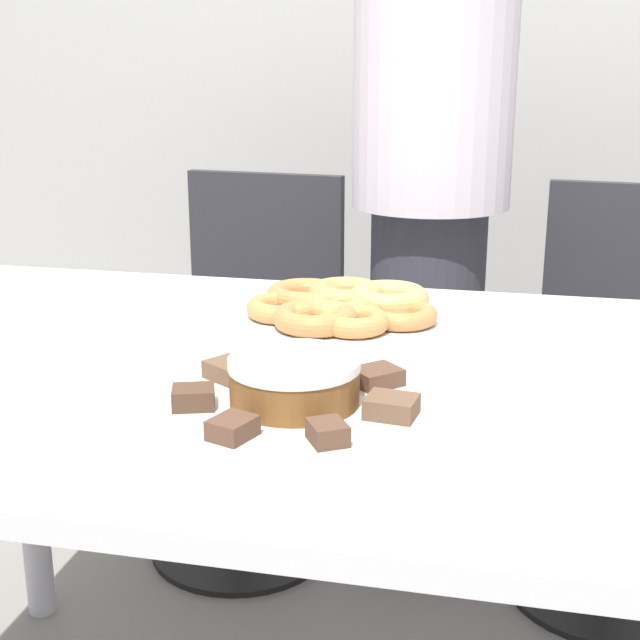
% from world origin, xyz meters
% --- Properties ---
extents(wall_back, '(8.00, 0.05, 2.60)m').
position_xyz_m(wall_back, '(0.00, 1.56, 1.30)').
color(wall_back, beige).
rests_on(wall_back, ground_plane).
extents(table, '(1.63, 0.93, 0.76)m').
position_xyz_m(table, '(0.00, 0.00, 0.68)').
color(table, white).
rests_on(table, ground_plane).
extents(person_standing, '(0.34, 0.34, 1.72)m').
position_xyz_m(person_standing, '(0.03, 0.83, 0.91)').
color(person_standing, '#383842').
rests_on(person_standing, ground_plane).
extents(office_chair_left, '(0.48, 0.48, 0.90)m').
position_xyz_m(office_chair_left, '(-0.40, 0.81, 0.43)').
color(office_chair_left, black).
rests_on(office_chair_left, ground_plane).
extents(office_chair_right, '(0.48, 0.48, 0.90)m').
position_xyz_m(office_chair_right, '(0.47, 0.81, 0.43)').
color(office_chair_right, black).
rests_on(office_chair_right, ground_plane).
extents(plate_cake, '(0.32, 0.32, 0.01)m').
position_xyz_m(plate_cake, '(-0.03, -0.16, 0.77)').
color(plate_cake, white).
rests_on(plate_cake, table).
extents(plate_donuts, '(0.33, 0.33, 0.01)m').
position_xyz_m(plate_donuts, '(-0.05, 0.21, 0.77)').
color(plate_donuts, white).
rests_on(plate_donuts, table).
extents(frosted_cake, '(0.16, 0.16, 0.06)m').
position_xyz_m(frosted_cake, '(-0.03, -0.16, 0.80)').
color(frosted_cake, brown).
rests_on(frosted_cake, plate_cake).
extents(lamington_0, '(0.06, 0.06, 0.02)m').
position_xyz_m(lamington_0, '(-0.14, -0.20, 0.79)').
color(lamington_0, '#513828').
rests_on(lamington_0, plate_cake).
extents(lamington_1, '(0.06, 0.06, 0.02)m').
position_xyz_m(lamington_1, '(-0.07, -0.28, 0.79)').
color(lamington_1, brown).
rests_on(lamington_1, plate_cake).
extents(lamington_2, '(0.05, 0.06, 0.02)m').
position_xyz_m(lamington_2, '(0.03, -0.27, 0.79)').
color(lamington_2, brown).
rests_on(lamington_2, plate_cake).
extents(lamington_3, '(0.06, 0.06, 0.02)m').
position_xyz_m(lamington_3, '(0.09, -0.18, 0.79)').
color(lamington_3, brown).
rests_on(lamington_3, plate_cake).
extents(lamington_4, '(0.07, 0.07, 0.02)m').
position_xyz_m(lamington_4, '(0.06, -0.08, 0.79)').
color(lamington_4, brown).
rests_on(lamington_4, plate_cake).
extents(lamington_5, '(0.06, 0.06, 0.02)m').
position_xyz_m(lamington_5, '(-0.04, -0.04, 0.79)').
color(lamington_5, '#513828').
rests_on(lamington_5, plate_cake).
extents(lamington_6, '(0.08, 0.07, 0.02)m').
position_xyz_m(lamington_6, '(-0.13, -0.10, 0.79)').
color(lamington_6, brown).
rests_on(lamington_6, plate_cake).
extents(donut_0, '(0.11, 0.11, 0.04)m').
position_xyz_m(donut_0, '(-0.05, 0.21, 0.79)').
color(donut_0, tan).
rests_on(donut_0, plate_donuts).
extents(donut_1, '(0.12, 0.12, 0.03)m').
position_xyz_m(donut_1, '(-0.14, 0.19, 0.79)').
color(donut_1, '#D18E4C').
rests_on(donut_1, plate_donuts).
extents(donut_2, '(0.13, 0.13, 0.03)m').
position_xyz_m(donut_2, '(-0.07, 0.14, 0.79)').
color(donut_2, '#C68447').
rests_on(donut_2, plate_donuts).
extents(donut_3, '(0.11, 0.11, 0.03)m').
position_xyz_m(donut_3, '(-0.01, 0.14, 0.79)').
color(donut_3, '#D18E4C').
rests_on(donut_3, plate_donuts).
extents(donut_4, '(0.12, 0.12, 0.03)m').
position_xyz_m(donut_4, '(0.05, 0.20, 0.79)').
color(donut_4, '#C68447').
rests_on(donut_4, plate_donuts).
extents(donut_5, '(0.13, 0.13, 0.04)m').
position_xyz_m(donut_5, '(0.02, 0.27, 0.79)').
color(donut_5, '#E5AD66').
rests_on(donut_5, plate_donuts).
extents(donut_6, '(0.13, 0.13, 0.04)m').
position_xyz_m(donut_6, '(-0.06, 0.29, 0.79)').
color(donut_6, tan).
rests_on(donut_6, plate_donuts).
extents(donut_7, '(0.13, 0.13, 0.03)m').
position_xyz_m(donut_7, '(-0.12, 0.27, 0.79)').
color(donut_7, '#C68447').
rests_on(donut_7, plate_donuts).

